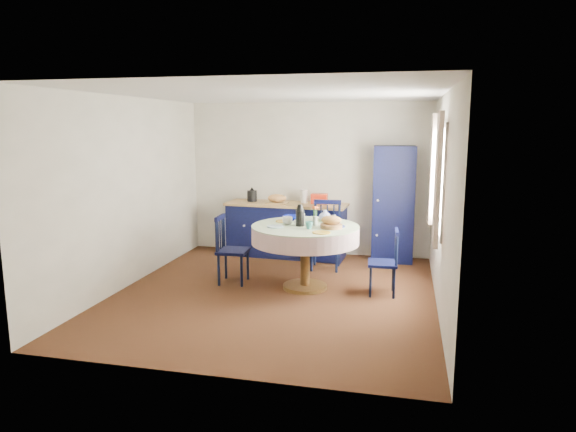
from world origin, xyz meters
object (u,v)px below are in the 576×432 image
at_px(chair_left, 230,249).
at_px(mug_b, 309,225).
at_px(cobalt_bowl, 292,218).
at_px(chair_right, 386,262).
at_px(mug_c, 330,219).
at_px(mug_a, 287,221).
at_px(kitchen_counter, 286,229).
at_px(mug_d, 302,217).
at_px(dining_table, 306,235).
at_px(chair_far, 326,235).
at_px(pantry_cabinet, 393,204).

relative_size(chair_left, mug_b, 9.26).
bearing_deg(cobalt_bowl, chair_right, -14.51).
distance_m(chair_right, mug_c, 0.94).
xyz_separation_m(mug_a, mug_c, (0.52, 0.28, -0.00)).
xyz_separation_m(kitchen_counter, mug_d, (0.51, -1.23, 0.43)).
bearing_deg(dining_table, mug_a, 177.92).
distance_m(chair_left, chair_far, 1.53).
relative_size(dining_table, cobalt_bowl, 5.51).
bearing_deg(chair_far, mug_c, -79.92).
height_order(kitchen_counter, chair_left, kitchen_counter).
distance_m(mug_b, mug_d, 0.66).
bearing_deg(kitchen_counter, chair_right, -41.35).
bearing_deg(mug_c, mug_b, -110.36).
height_order(chair_right, mug_c, mug_c).
distance_m(kitchen_counter, dining_table, 1.77).
distance_m(chair_left, chair_right, 2.08).
relative_size(mug_c, cobalt_bowl, 0.48).
relative_size(mug_a, mug_c, 1.10).
height_order(kitchen_counter, dining_table, dining_table).
xyz_separation_m(chair_far, cobalt_bowl, (-0.36, -0.71, 0.36)).
bearing_deg(chair_far, mug_a, -111.35).
distance_m(chair_far, cobalt_bowl, 0.88).
bearing_deg(mug_a, chair_left, 178.67).
bearing_deg(chair_left, chair_far, -52.15).
bearing_deg(mug_d, mug_c, -15.15).
relative_size(pantry_cabinet, mug_b, 18.12).
bearing_deg(kitchen_counter, pantry_cabinet, 5.37).
relative_size(mug_a, cobalt_bowl, 0.53).
bearing_deg(chair_left, mug_a, -94.63).
height_order(pantry_cabinet, chair_left, pantry_cabinet).
relative_size(pantry_cabinet, mug_d, 19.66).
distance_m(mug_d, cobalt_bowl, 0.15).
distance_m(pantry_cabinet, cobalt_bowl, 1.90).
relative_size(mug_a, mug_d, 1.44).
height_order(pantry_cabinet, mug_d, pantry_cabinet).
bearing_deg(chair_left, chair_right, -94.31).
height_order(dining_table, cobalt_bowl, dining_table).
bearing_deg(chair_right, dining_table, -93.86).
relative_size(mug_b, mug_d, 1.08).
relative_size(mug_d, cobalt_bowl, 0.36).
bearing_deg(dining_table, cobalt_bowl, 128.51).
distance_m(chair_left, mug_a, 0.91).
distance_m(chair_far, mug_a, 1.15).
relative_size(chair_left, mug_a, 6.96).
xyz_separation_m(kitchen_counter, pantry_cabinet, (1.70, 0.07, 0.45)).
bearing_deg(dining_table, chair_right, -0.50).
relative_size(dining_table, chair_right, 1.65).
bearing_deg(chair_left, dining_table, -94.80).
bearing_deg(cobalt_bowl, mug_b, -57.75).
bearing_deg(chair_right, pantry_cabinet, 175.74).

